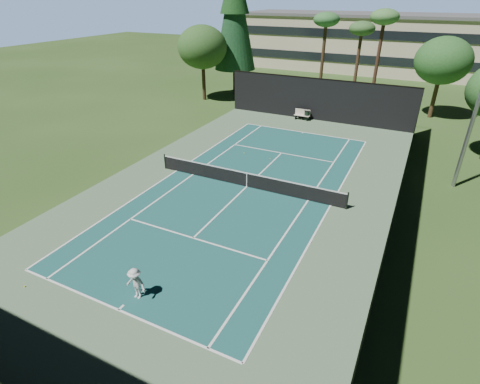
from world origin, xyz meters
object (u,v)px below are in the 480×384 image
Objects in this scene: tennis_ball_a at (25,286)px; tennis_ball_c at (270,159)px; player at (136,284)px; tennis_ball_d at (244,153)px; tennis_ball_b at (207,169)px; trash_bin at (307,115)px; tennis_net at (247,179)px; park_bench at (302,114)px.

tennis_ball_a is 18.05m from tennis_ball_c.
tennis_ball_d is (-2.84, 16.02, -0.69)m from player.
tennis_ball_c is (3.32, 3.70, -0.00)m from tennis_ball_b.
trash_bin reaches higher than tennis_ball_b.
tennis_net reaches higher than trash_bin.
player reaches higher than tennis_net.
tennis_net reaches higher than tennis_ball_d.
trash_bin is (-0.84, 15.58, -0.08)m from tennis_net.
park_bench is (-1.30, 15.48, -0.01)m from tennis_net.
park_bench is (-1.51, 26.45, -0.18)m from player.
tennis_ball_c is 2.25m from tennis_ball_d.
park_bench is (-0.92, 10.55, 0.52)m from tennis_ball_c.
park_bench is 1.59× the size of trash_bin.
tennis_ball_a reaches higher than tennis_ball_c.
trash_bin is at bearing 12.85° from park_bench.
tennis_ball_d is 0.08× the size of trash_bin.
tennis_net is at bearing -18.43° from tennis_ball_b.
tennis_ball_d is at bearing -97.25° from park_bench.
tennis_ball_b is 14.64m from trash_bin.
tennis_ball_a is at bearing -93.43° from tennis_ball_b.
park_bench reaches higher than tennis_ball_d.
player is 20.34× the size of tennis_ball_d.
tennis_ball_c is (-0.37, 4.93, -0.53)m from tennis_net.
tennis_ball_a is 17.79m from tennis_ball_d.
tennis_ball_d is at bearing 83.87° from tennis_ball_a.
tennis_net is 15.61m from trash_bin.
park_bench is at bearing 94.54° from player.
park_bench is at bearing 94.78° from tennis_net.
tennis_ball_b is at bearing 109.03° from player.
tennis_ball_a reaches higher than tennis_ball_b.
tennis_net reaches higher than park_bench.
tennis_ball_c is 0.04× the size of park_bench.
player is 19.60× the size of tennis_ball_a.
tennis_ball_a is (-4.74, -1.67, -0.69)m from player.
tennis_net is 3.93m from tennis_ball_b.
tennis_ball_c is (-0.59, 15.90, -0.70)m from player.
player is at bearing -86.73° from park_bench.
player is 15.92m from tennis_ball_c.
tennis_ball_b is at bearing -105.64° from tennis_ball_d.
tennis_net is 173.09× the size of tennis_ball_a.
park_bench reaches higher than tennis_ball_a.
park_bench is (3.23, 28.12, 0.51)m from tennis_ball_a.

